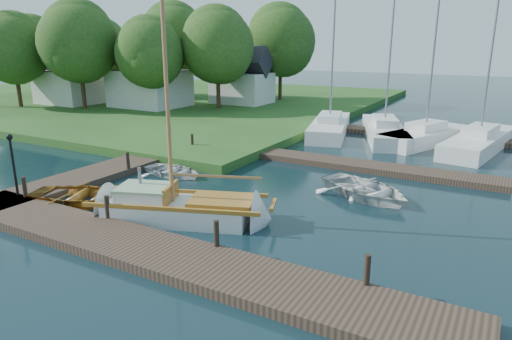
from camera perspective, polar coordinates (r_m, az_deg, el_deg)
The scene contains 32 objects.
ground at distance 18.52m, azimuth 0.00°, elevation -3.58°, with size 160.00×160.00×0.00m, color black.
near_dock at distance 13.96m, azimuth -12.45°, elevation -10.02°, with size 18.00×2.20×0.30m, color #30241B.
left_dock at distance 24.66m, azimuth -14.01°, elevation 1.24°, with size 2.20×18.00×0.30m, color #30241B.
far_dock at distance 23.46m, azimuth 12.18°, elevation 0.63°, with size 14.00×1.60×0.30m, color #30241B.
shore at distance 52.53m, azimuth -15.05°, elevation 8.80°, with size 50.00×40.00×0.50m, color #234D1C.
mooring_post_0 at distance 19.84m, azimuth -26.96°, elevation -1.90°, with size 0.16×0.16×0.80m, color black.
mooring_post_1 at distance 16.39m, azimuth -18.10°, elevation -4.41°, with size 0.16×0.16×0.80m, color black.
mooring_post_2 at distance 13.57m, azimuth -4.97°, elevation -7.89°, with size 0.16×0.16×0.80m, color black.
mooring_post_3 at distance 11.85m, azimuth 13.72°, elevation -12.02°, with size 0.16×0.16×0.80m, color black.
mooring_post_4 at distance 22.46m, azimuth -15.72°, elevation 1.17°, with size 0.16×0.16×0.80m, color black.
mooring_post_5 at distance 26.11m, azimuth -7.98°, elevation 3.60°, with size 0.16×0.16×0.80m, color black.
lamp_post at distance 19.97m, azimuth -28.18°, elevation 1.54°, with size 0.24×0.24×2.44m.
sailboat at distance 16.46m, azimuth -9.12°, elevation -5.03°, with size 7.38×4.34×9.83m.
dinghy at distance 19.11m, azimuth -20.84°, elevation -2.67°, with size 2.95×4.14×0.86m, color brown.
tender_a at distance 21.92m, azimuth -10.33°, elevation 0.13°, with size 2.21×3.10×0.64m, color silver.
tender_c at distance 19.11m, azimuth 13.54°, elevation -2.05°, with size 2.97×4.16×0.86m, color silver.
tender_d at distance 19.12m, azimuth 12.42°, elevation -1.82°, with size 1.57×1.82×0.96m, color silver.
marina_boat_0 at distance 31.85m, azimuth 9.19°, elevation 5.49°, with size 4.33×8.73×10.08m.
marina_boat_1 at distance 31.11m, azimuth 15.74°, elevation 4.86°, with size 5.20×9.05×10.37m.
marina_boat_2 at distance 30.12m, azimuth 20.41°, elevation 4.16°, with size 4.73×7.50×12.00m.
marina_boat_3 at distance 29.77m, azimuth 26.15°, elevation 3.36°, with size 3.67×9.31×10.77m.
house_a at distance 42.46m, azimuth -13.16°, elevation 11.08°, with size 6.30×5.00×6.29m.
house_b at distance 46.96m, azimuth -22.19°, elevation 10.52°, with size 5.77×4.50×5.79m.
house_c at distance 43.68m, azimuth -1.75°, elevation 11.10°, with size 5.25×4.00×5.28m.
tree_0 at distance 46.15m, azimuth -28.05°, elevation 13.24°, with size 6.12×6.07×8.28m.
tree_1 at distance 42.51m, azimuth -21.27°, elevation 14.68°, with size 6.70×6.70×9.20m.
tree_2 at distance 39.56m, azimuth -13.12°, elevation 14.09°, with size 5.83×5.75×7.82m.
tree_3 at distance 40.21m, azimuth -4.82°, elevation 15.25°, with size 6.41×6.38×8.74m.
tree_4 at distance 48.22m, azimuth -10.23°, elevation 15.81°, with size 7.01×7.01×9.66m.
tree_5 at distance 52.29m, azimuth -18.62°, elevation 14.19°, with size 6.00×5.94×8.10m.
tree_6 at distance 54.48m, azimuth -26.21°, elevation 13.69°, with size 6.24×6.20×8.46m.
tree_7 at distance 46.11m, azimuth 3.14°, elevation 15.83°, with size 6.83×6.83×9.38m.
Camera 1 is at (8.63, -15.19, 6.13)m, focal length 32.00 mm.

